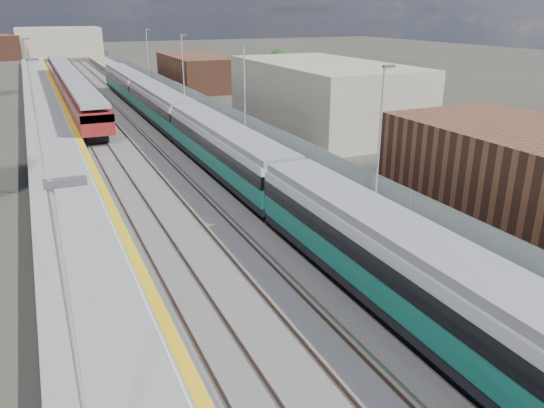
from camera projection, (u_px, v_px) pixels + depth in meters
ground at (152, 132)px, 51.68m from camera, size 320.00×320.00×0.00m
ballast_bed at (125, 128)px, 52.94m from camera, size 10.50×155.00×0.06m
tracks at (128, 124)px, 54.58m from camera, size 8.96×160.00×0.17m
platform_right at (197, 117)px, 55.66m from camera, size 4.70×155.00×8.52m
platform_left at (51, 129)px, 50.15m from camera, size 4.30×155.00×8.52m
green_train at (188, 122)px, 44.98m from camera, size 2.83×78.72×3.11m
red_train at (70, 83)px, 69.31m from camera, size 2.84×57.66×3.59m
tree_d at (282, 64)px, 77.12m from camera, size 4.41×4.41×5.98m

